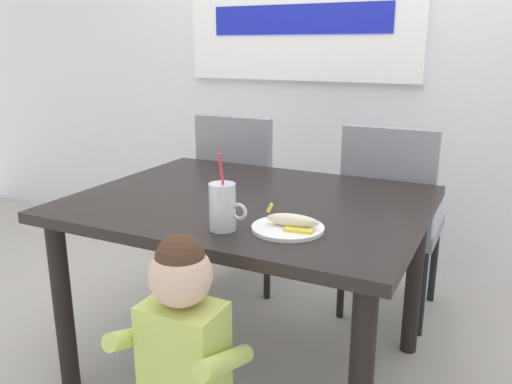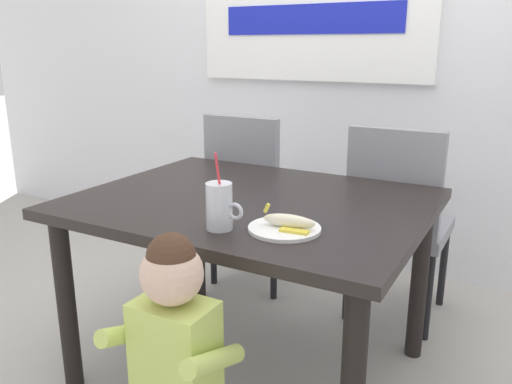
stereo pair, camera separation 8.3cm
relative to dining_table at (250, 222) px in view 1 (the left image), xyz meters
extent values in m
plane|color=#B7B2A8|center=(0.00, 0.00, -0.65)|extent=(24.00, 24.00, 0.00)
cube|color=silver|center=(0.00, 1.36, 0.80)|extent=(6.40, 0.12, 2.90)
cube|color=white|center=(-0.32, 1.28, 0.80)|extent=(1.45, 0.04, 0.70)
cube|color=#1923B2|center=(-0.32, 1.26, 0.80)|extent=(1.10, 0.01, 0.17)
cube|color=black|center=(0.00, 0.00, 0.08)|extent=(1.29, 1.03, 0.04)
cylinder|color=black|center=(-0.57, -0.43, -0.30)|extent=(0.07, 0.07, 0.70)
cylinder|color=black|center=(-0.57, 0.43, -0.30)|extent=(0.07, 0.07, 0.70)
cylinder|color=black|center=(0.57, 0.43, -0.30)|extent=(0.07, 0.07, 0.70)
cube|color=gray|center=(-0.40, 0.79, -0.20)|extent=(0.44, 0.44, 0.06)
cube|color=gray|center=(-0.40, 0.59, 0.07)|extent=(0.42, 0.05, 0.48)
cylinder|color=black|center=(-0.21, 0.98, -0.44)|extent=(0.04, 0.04, 0.42)
cylinder|color=black|center=(-0.59, 0.98, -0.44)|extent=(0.04, 0.04, 0.42)
cylinder|color=black|center=(-0.21, 0.60, -0.44)|extent=(0.04, 0.04, 0.42)
cylinder|color=black|center=(-0.59, 0.60, -0.44)|extent=(0.04, 0.04, 0.42)
cube|color=gray|center=(0.40, 0.77, -0.20)|extent=(0.44, 0.44, 0.06)
cube|color=gray|center=(0.40, 0.57, 0.07)|extent=(0.42, 0.05, 0.48)
cylinder|color=black|center=(0.59, 0.96, -0.44)|extent=(0.04, 0.04, 0.42)
cylinder|color=black|center=(0.21, 0.96, -0.44)|extent=(0.04, 0.04, 0.42)
cylinder|color=black|center=(0.59, 0.58, -0.44)|extent=(0.04, 0.04, 0.42)
cylinder|color=black|center=(0.21, 0.58, -0.44)|extent=(0.04, 0.04, 0.42)
cube|color=#C6DB66|center=(0.13, -0.66, -0.16)|extent=(0.22, 0.15, 0.30)
sphere|color=beige|center=(0.13, -0.66, 0.08)|extent=(0.17, 0.17, 0.17)
sphere|color=#472D1E|center=(0.13, -0.66, 0.12)|extent=(0.13, 0.13, 0.13)
cylinder|color=#C6DB66|center=(-0.01, -0.68, -0.13)|extent=(0.05, 0.24, 0.13)
cylinder|color=#C6DB66|center=(0.27, -0.68, -0.13)|extent=(0.05, 0.24, 0.13)
cylinder|color=silver|center=(0.08, -0.35, 0.17)|extent=(0.08, 0.08, 0.15)
cylinder|color=#8C6647|center=(0.08, -0.35, 0.14)|extent=(0.07, 0.07, 0.08)
torus|color=silver|center=(0.14, -0.35, 0.16)|extent=(0.06, 0.01, 0.06)
cylinder|color=#E5333F|center=(0.09, -0.36, 0.24)|extent=(0.01, 0.05, 0.22)
cylinder|color=white|center=(0.27, -0.26, 0.10)|extent=(0.23, 0.23, 0.01)
ellipsoid|color=#F4EAC6|center=(0.28, -0.26, 0.13)|extent=(0.17, 0.06, 0.04)
cube|color=yellow|center=(0.32, -0.29, 0.11)|extent=(0.09, 0.04, 0.01)
cube|color=yellow|center=(0.30, -0.22, 0.11)|extent=(0.09, 0.04, 0.01)
cylinder|color=yellow|center=(0.21, -0.27, 0.16)|extent=(0.02, 0.01, 0.03)
camera|label=1|loc=(0.86, -1.69, 0.66)|focal=36.46mm
camera|label=2|loc=(0.93, -1.65, 0.66)|focal=36.46mm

